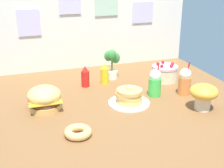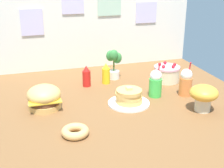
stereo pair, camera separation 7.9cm
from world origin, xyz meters
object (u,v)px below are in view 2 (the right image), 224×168
(ketchup_bottle, at_px, (87,77))
(cream_soda_cup, at_px, (156,83))
(mustard_bottle, at_px, (106,74))
(pancake_stack, at_px, (129,98))
(layer_cake, at_px, (167,74))
(orange_float_cup, at_px, (186,82))
(donut_pink_glaze, at_px, (75,131))
(potted_plant, at_px, (114,63))
(burger, at_px, (44,97))
(mushroom_stool, at_px, (204,95))

(ketchup_bottle, bearing_deg, cream_soda_cup, -38.19)
(ketchup_bottle, distance_m, mustard_bottle, 0.19)
(pancake_stack, xyz_separation_m, layer_cake, (0.52, 0.39, 0.02))
(cream_soda_cup, bearing_deg, orange_float_cup, -11.23)
(donut_pink_glaze, bearing_deg, ketchup_bottle, 72.79)
(layer_cake, distance_m, potted_plant, 0.51)
(donut_pink_glaze, bearing_deg, orange_float_cup, 21.39)
(potted_plant, bearing_deg, mustard_bottle, -136.59)
(burger, height_order, pancake_stack, burger)
(pancake_stack, height_order, ketchup_bottle, ketchup_bottle)
(layer_cake, bearing_deg, cream_soda_cup, -129.69)
(layer_cake, xyz_separation_m, orange_float_cup, (0.00, -0.36, 0.04))
(layer_cake, distance_m, donut_pink_glaze, 1.27)
(burger, bearing_deg, ketchup_bottle, 41.46)
(pancake_stack, xyz_separation_m, cream_soda_cup, (0.27, 0.09, 0.06))
(ketchup_bottle, bearing_deg, donut_pink_glaze, -107.21)
(cream_soda_cup, xyz_separation_m, potted_plant, (-0.21, 0.52, 0.04))
(orange_float_cup, xyz_separation_m, potted_plant, (-0.46, 0.57, 0.04))
(orange_float_cup, distance_m, mushroom_stool, 0.31)
(ketchup_bottle, height_order, potted_plant, potted_plant)
(potted_plant, bearing_deg, ketchup_bottle, -157.77)
(burger, relative_size, mustard_bottle, 1.33)
(layer_cake, bearing_deg, potted_plant, 155.21)
(layer_cake, height_order, potted_plant, potted_plant)
(burger, xyz_separation_m, ketchup_bottle, (0.41, 0.36, 0.00))
(orange_float_cup, bearing_deg, pancake_stack, -175.94)
(mustard_bottle, bearing_deg, burger, -147.46)
(ketchup_bottle, relative_size, donut_pink_glaze, 1.08)
(mustard_bottle, xyz_separation_m, orange_float_cup, (0.57, -0.47, 0.02))
(mustard_bottle, distance_m, mushroom_stool, 0.95)
(pancake_stack, height_order, mushroom_stool, mushroom_stool)
(burger, height_order, potted_plant, potted_plant)
(pancake_stack, height_order, donut_pink_glaze, pancake_stack)
(pancake_stack, bearing_deg, burger, 169.64)
(cream_soda_cup, relative_size, mushroom_stool, 1.36)
(mustard_bottle, height_order, mushroom_stool, mushroom_stool)
(burger, bearing_deg, donut_pink_glaze, -72.62)
(mustard_bottle, bearing_deg, pancake_stack, -84.57)
(cream_soda_cup, height_order, potted_plant, potted_plant)
(pancake_stack, bearing_deg, potted_plant, 84.35)
(mustard_bottle, height_order, potted_plant, potted_plant)
(orange_float_cup, relative_size, donut_pink_glaze, 1.61)
(burger, height_order, donut_pink_glaze, burger)
(layer_cake, relative_size, ketchup_bottle, 1.25)
(ketchup_bottle, xyz_separation_m, donut_pink_glaze, (-0.26, -0.84, -0.06))
(mustard_bottle, bearing_deg, orange_float_cup, -39.33)
(ketchup_bottle, bearing_deg, orange_float_cup, -30.50)
(burger, bearing_deg, mustard_bottle, 32.54)
(ketchup_bottle, bearing_deg, potted_plant, 22.23)
(ketchup_bottle, relative_size, orange_float_cup, 0.67)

